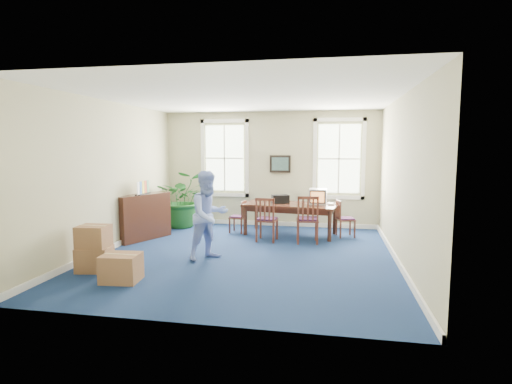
% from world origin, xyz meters
% --- Properties ---
extents(floor, '(6.50, 6.50, 0.00)m').
position_xyz_m(floor, '(0.00, 0.00, 0.00)').
color(floor, navy).
rests_on(floor, ground).
extents(ceiling, '(6.50, 6.50, 0.00)m').
position_xyz_m(ceiling, '(0.00, 0.00, 3.20)').
color(ceiling, white).
rests_on(ceiling, ground).
extents(wall_back, '(6.50, 0.00, 6.50)m').
position_xyz_m(wall_back, '(0.00, 3.25, 1.60)').
color(wall_back, '#B3AE88').
rests_on(wall_back, ground).
extents(wall_front, '(6.50, 0.00, 6.50)m').
position_xyz_m(wall_front, '(0.00, -3.25, 1.60)').
color(wall_front, '#B3AE88').
rests_on(wall_front, ground).
extents(wall_left, '(0.00, 6.50, 6.50)m').
position_xyz_m(wall_left, '(-3.00, 0.00, 1.60)').
color(wall_left, '#B3AE88').
rests_on(wall_left, ground).
extents(wall_right, '(0.00, 6.50, 6.50)m').
position_xyz_m(wall_right, '(3.00, 0.00, 1.60)').
color(wall_right, '#B3AE88').
rests_on(wall_right, ground).
extents(baseboard_back, '(6.00, 0.04, 0.12)m').
position_xyz_m(baseboard_back, '(0.00, 3.22, 0.06)').
color(baseboard_back, white).
rests_on(baseboard_back, ground).
extents(baseboard_left, '(0.04, 6.50, 0.12)m').
position_xyz_m(baseboard_left, '(-2.97, 0.00, 0.06)').
color(baseboard_left, white).
rests_on(baseboard_left, ground).
extents(baseboard_right, '(0.04, 6.50, 0.12)m').
position_xyz_m(baseboard_right, '(2.97, 0.00, 0.06)').
color(baseboard_right, white).
rests_on(baseboard_right, ground).
extents(window_left, '(1.40, 0.12, 2.20)m').
position_xyz_m(window_left, '(-1.30, 3.23, 1.90)').
color(window_left, white).
rests_on(window_left, ground).
extents(window_right, '(1.40, 0.12, 2.20)m').
position_xyz_m(window_right, '(1.90, 3.23, 1.90)').
color(window_right, white).
rests_on(window_right, ground).
extents(wall_picture, '(0.58, 0.06, 0.48)m').
position_xyz_m(wall_picture, '(0.30, 3.20, 1.75)').
color(wall_picture, black).
rests_on(wall_picture, ground).
extents(conference_table, '(2.45, 1.39, 0.79)m').
position_xyz_m(conference_table, '(0.70, 2.14, 0.40)').
color(conference_table, '#3F1F14').
rests_on(conference_table, ground).
extents(crt_tv, '(0.44, 0.48, 0.39)m').
position_xyz_m(crt_tv, '(1.39, 2.19, 0.99)').
color(crt_tv, '#B7B7BC').
rests_on(crt_tv, conference_table).
extents(game_console, '(0.18, 0.20, 0.04)m').
position_xyz_m(game_console, '(1.70, 2.14, 0.81)').
color(game_console, white).
rests_on(game_console, conference_table).
extents(equipment_bag, '(0.49, 0.40, 0.21)m').
position_xyz_m(equipment_bag, '(0.44, 2.19, 0.90)').
color(equipment_bag, black).
rests_on(equipment_bag, conference_table).
extents(chair_near_left, '(0.51, 0.51, 1.05)m').
position_xyz_m(chair_near_left, '(0.22, 1.35, 0.53)').
color(chair_near_left, maroon).
rests_on(chair_near_left, ground).
extents(chair_near_right, '(0.55, 0.55, 1.12)m').
position_xyz_m(chair_near_right, '(1.17, 1.35, 0.56)').
color(chair_near_right, maroon).
rests_on(chair_near_right, ground).
extents(chair_end_left, '(0.42, 0.42, 0.83)m').
position_xyz_m(chair_end_left, '(-0.67, 2.14, 0.42)').
color(chair_end_left, maroon).
rests_on(chair_end_left, ground).
extents(chair_end_right, '(0.50, 0.50, 0.91)m').
position_xyz_m(chair_end_right, '(2.07, 2.14, 0.46)').
color(chair_end_right, maroon).
rests_on(chair_end_right, ground).
extents(man, '(1.06, 1.09, 1.76)m').
position_xyz_m(man, '(-0.66, -0.38, 0.88)').
color(man, '#89A2F1').
rests_on(man, ground).
extents(credenza, '(0.95, 1.43, 1.10)m').
position_xyz_m(credenza, '(-2.73, 0.97, 0.55)').
color(credenza, '#3F1F14').
rests_on(credenza, ground).
extents(brochure_rack, '(0.26, 0.78, 0.34)m').
position_xyz_m(brochure_rack, '(-2.71, 0.97, 1.26)').
color(brochure_rack, '#99999E').
rests_on(brochure_rack, credenza).
extents(potted_plant, '(1.77, 1.68, 1.56)m').
position_xyz_m(potted_plant, '(-2.33, 2.58, 0.78)').
color(potted_plant, '#164E1B').
rests_on(potted_plant, ground).
extents(cardboard_boxes, '(1.72, 1.72, 0.87)m').
position_xyz_m(cardboard_boxes, '(-2.25, -1.38, 0.44)').
color(cardboard_boxes, '#996743').
rests_on(cardboard_boxes, ground).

